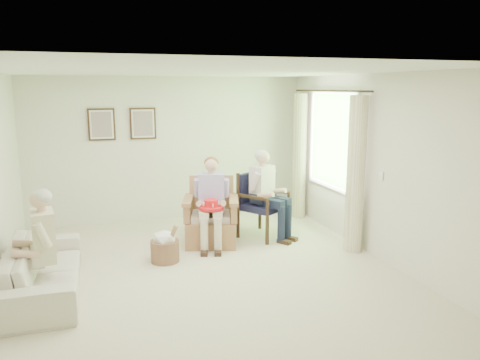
# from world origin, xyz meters

# --- Properties ---
(floor) EXTENTS (5.50, 5.50, 0.00)m
(floor) POSITION_xyz_m (0.00, 0.00, 0.00)
(floor) COLOR beige
(floor) RESTS_ON ground
(back_wall) EXTENTS (5.00, 0.04, 2.60)m
(back_wall) POSITION_xyz_m (0.00, 2.75, 1.30)
(back_wall) COLOR silver
(back_wall) RESTS_ON ground
(front_wall) EXTENTS (5.00, 0.04, 2.60)m
(front_wall) POSITION_xyz_m (0.00, -2.75, 1.30)
(front_wall) COLOR silver
(front_wall) RESTS_ON ground
(right_wall) EXTENTS (0.04, 5.50, 2.60)m
(right_wall) POSITION_xyz_m (2.50, 0.00, 1.30)
(right_wall) COLOR silver
(right_wall) RESTS_ON ground
(ceiling) EXTENTS (5.00, 5.50, 0.02)m
(ceiling) POSITION_xyz_m (0.00, 0.00, 2.60)
(ceiling) COLOR white
(ceiling) RESTS_ON back_wall
(window) EXTENTS (0.13, 2.50, 1.63)m
(window) POSITION_xyz_m (2.46, 1.20, 1.58)
(window) COLOR #2D6B23
(window) RESTS_ON right_wall
(curtain_left) EXTENTS (0.34, 0.34, 2.30)m
(curtain_left) POSITION_xyz_m (2.33, 0.22, 1.15)
(curtain_left) COLOR beige
(curtain_left) RESTS_ON ground
(curtain_right) EXTENTS (0.34, 0.34, 2.30)m
(curtain_right) POSITION_xyz_m (2.33, 2.18, 1.15)
(curtain_right) COLOR beige
(curtain_right) RESTS_ON ground
(framed_print_left) EXTENTS (0.45, 0.05, 0.55)m
(framed_print_left) POSITION_xyz_m (-1.15, 2.71, 1.78)
(framed_print_left) COLOR #382114
(framed_print_left) RESTS_ON back_wall
(framed_print_right) EXTENTS (0.45, 0.05, 0.55)m
(framed_print_right) POSITION_xyz_m (-0.45, 2.71, 1.78)
(framed_print_right) COLOR #382114
(framed_print_right) RESTS_ON back_wall
(wicker_armchair) EXTENTS (0.80, 0.79, 1.02)m
(wicker_armchair) POSITION_xyz_m (0.38, 1.18, 0.32)
(wicker_armchair) COLOR #A87A4F
(wicker_armchair) RESTS_ON ground
(wood_armchair) EXTENTS (0.67, 0.63, 1.03)m
(wood_armchair) POSITION_xyz_m (1.28, 1.33, 0.57)
(wood_armchair) COLOR black
(wood_armchair) RESTS_ON ground
(sofa) EXTENTS (2.01, 0.78, 0.59)m
(sofa) POSITION_xyz_m (-1.95, -0.01, 0.29)
(sofa) COLOR beige
(sofa) RESTS_ON ground
(person_wicker) EXTENTS (0.40, 0.63, 1.34)m
(person_wicker) POSITION_xyz_m (0.38, 1.05, 0.78)
(person_wicker) COLOR beige
(person_wicker) RESTS_ON ground
(person_dark) EXTENTS (0.40, 0.63, 1.40)m
(person_dark) POSITION_xyz_m (1.28, 1.16, 0.83)
(person_dark) COLOR #181F35
(person_dark) RESTS_ON ground
(person_sofa) EXTENTS (0.42, 0.63, 1.25)m
(person_sofa) POSITION_xyz_m (-1.95, -0.15, 0.71)
(person_sofa) COLOR beige
(person_sofa) RESTS_ON ground
(red_hat) EXTENTS (0.37, 0.37, 0.14)m
(red_hat) POSITION_xyz_m (0.31, 0.85, 0.68)
(red_hat) COLOR red
(red_hat) RESTS_ON person_wicker
(hatbox) EXTENTS (0.44, 0.44, 0.58)m
(hatbox) POSITION_xyz_m (-0.43, 0.58, 0.23)
(hatbox) COLOR #AA755C
(hatbox) RESTS_ON ground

